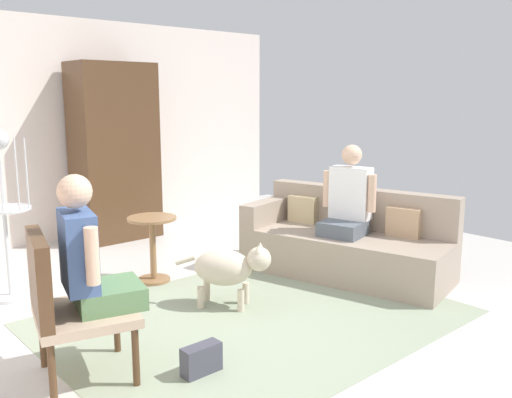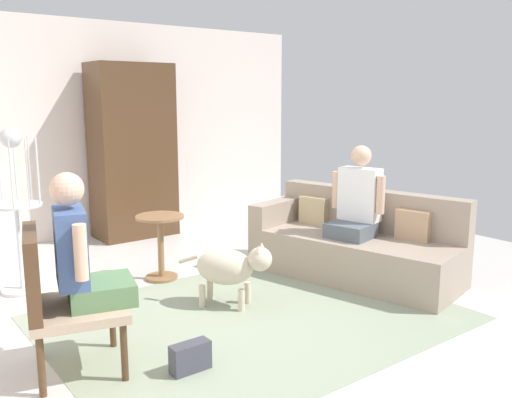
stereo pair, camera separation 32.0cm
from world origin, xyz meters
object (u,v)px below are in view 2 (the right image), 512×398
Objects in this scene: round_end_table at (161,240)px; armoire_cabinet at (133,151)px; dog at (230,267)px; person_on_armchair at (81,254)px; person_on_couch at (357,201)px; armchair at (56,293)px; couch at (354,246)px; bird_cage_stand at (16,204)px; handbag at (190,357)px.

armoire_cabinet is at bearing 72.68° from round_end_table.
armoire_cabinet is at bearing 81.51° from dog.
dog is at bearing 13.81° from person_on_armchair.
armoire_cabinet reaches higher than person_on_couch.
person_on_couch is (2.90, 0.17, 0.22)m from armchair.
round_end_table is at bearing 42.50° from armchair.
bird_cage_stand reaches higher than couch.
armchair is 1.11× the size of person_on_armchair.
bird_cage_stand is (-2.72, 1.50, 0.50)m from couch.
person_on_armchair is 0.40× the size of armoire_cabinet.
couch is 3.15m from bird_cage_stand.
bird_cage_stand is at bearing 150.18° from person_on_couch.
couch is 2.83m from person_on_armchair.
round_end_table is at bearing 146.08° from couch.
round_end_table is at bearing -21.25° from bird_cage_stand.
bird_cage_stand reaches higher than person_on_couch.
round_end_table is at bearing 144.47° from person_on_couch.
person_on_armchair is 1.76m from bird_cage_stand.
round_end_table is 2.39× the size of handbag.
round_end_table is 0.29× the size of armoire_cabinet.
couch is at bearing 4.22° from armchair.
handbag is at bearing -162.80° from couch.
person_on_couch reaches higher than handbag.
armchair is (-2.93, -0.22, 0.24)m from couch.
dog is at bearing -47.51° from bird_cage_stand.
person_on_couch reaches higher than round_end_table.
handbag is (-0.84, -0.78, -0.25)m from dog.
couch is 0.46m from person_on_couch.
round_end_table is at bearing 67.95° from handbag.
person_on_armchair is at bearing -91.76° from bird_cage_stand.
armchair is 2.92m from person_on_couch.
person_on_armchair reaches higher than person_on_couch.
round_end_table is 1.90m from handbag.
dog is at bearing 176.93° from couch.
person_on_armchair is (0.16, -0.04, 0.23)m from armchair.
person_on_couch reaches higher than dog.
bird_cage_stand is (0.05, 1.76, 0.03)m from person_on_armchair.
armchair is 1.87m from round_end_table.
person_on_armchair reaches higher than armchair.
couch is 2.47× the size of person_on_couch.
person_on_armchair is 1.35× the size of round_end_table.
round_end_table is (-1.55, 1.05, 0.08)m from couch.
couch is at bearing -69.96° from armoire_cabinet.
dog is (-1.42, 0.08, 0.04)m from couch.
person_on_couch is at bearing -4.97° from dog.
couch is at bearing -33.92° from round_end_table.
person_on_armchair is (-2.75, -0.21, 0.01)m from person_on_couch.
bird_cage_stand is (-1.30, 1.42, 0.46)m from dog.
armoire_cabinet reaches higher than dog.
armchair is at bearing 144.17° from handbag.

